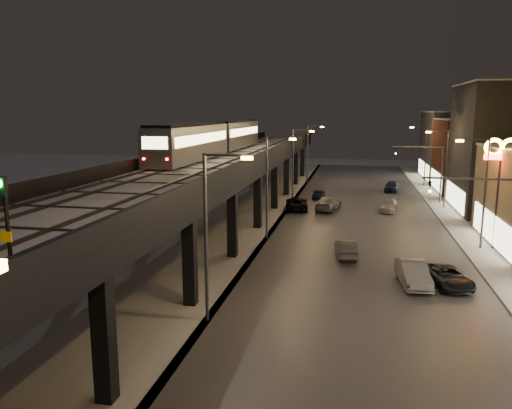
{
  "coord_description": "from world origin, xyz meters",
  "views": [
    {
      "loc": [
        6.8,
        -11.11,
        11.01
      ],
      "look_at": [
        0.41,
        20.69,
        5.0
      ],
      "focal_mm": 35.0,
      "sensor_mm": 36.0,
      "label": 1
    }
  ],
  "objects_px": {
    "car_onc_white": "(388,206)",
    "car_onc_red": "(392,187)",
    "car_onc_dark": "(447,277)",
    "car_near_white": "(346,249)",
    "car_mid_silver": "(297,204)",
    "car_far_white": "(319,194)",
    "rail_signal": "(4,208)",
    "car_mid_dark": "(328,204)",
    "car_onc_silver": "(413,274)",
    "subway_train": "(216,137)"
  },
  "relations": [
    {
      "from": "car_mid_dark",
      "to": "car_onc_dark",
      "type": "distance_m",
      "value": 25.47
    },
    {
      "from": "car_near_white",
      "to": "car_onc_red",
      "type": "height_order",
      "value": "car_onc_red"
    },
    {
      "from": "car_onc_silver",
      "to": "car_near_white",
      "type": "bearing_deg",
      "value": 122.17
    },
    {
      "from": "car_far_white",
      "to": "subway_train",
      "type": "bearing_deg",
      "value": 45.04
    },
    {
      "from": "car_near_white",
      "to": "car_far_white",
      "type": "height_order",
      "value": "car_near_white"
    },
    {
      "from": "car_mid_silver",
      "to": "rail_signal",
      "type": "bearing_deg",
      "value": 80.08
    },
    {
      "from": "rail_signal",
      "to": "car_onc_white",
      "type": "distance_m",
      "value": 48.19
    },
    {
      "from": "car_near_white",
      "to": "car_mid_silver",
      "type": "height_order",
      "value": "car_mid_silver"
    },
    {
      "from": "car_mid_dark",
      "to": "car_onc_red",
      "type": "distance_m",
      "value": 17.44
    },
    {
      "from": "car_near_white",
      "to": "car_far_white",
      "type": "relative_size",
      "value": 1.11
    },
    {
      "from": "car_onc_white",
      "to": "rail_signal",
      "type": "bearing_deg",
      "value": -97.72
    },
    {
      "from": "car_mid_silver",
      "to": "car_onc_white",
      "type": "distance_m",
      "value": 10.32
    },
    {
      "from": "subway_train",
      "to": "car_far_white",
      "type": "distance_m",
      "value": 16.69
    },
    {
      "from": "car_mid_silver",
      "to": "car_far_white",
      "type": "bearing_deg",
      "value": -110.13
    },
    {
      "from": "rail_signal",
      "to": "car_mid_dark",
      "type": "height_order",
      "value": "rail_signal"
    },
    {
      "from": "car_onc_white",
      "to": "car_far_white",
      "type": "bearing_deg",
      "value": 148.44
    },
    {
      "from": "car_onc_dark",
      "to": "car_far_white",
      "type": "bearing_deg",
      "value": 93.22
    },
    {
      "from": "subway_train",
      "to": "rail_signal",
      "type": "xyz_separation_m",
      "value": [
        6.4,
        -42.44,
        0.27
      ]
    },
    {
      "from": "car_near_white",
      "to": "car_onc_red",
      "type": "distance_m",
      "value": 34.41
    },
    {
      "from": "car_onc_silver",
      "to": "car_onc_red",
      "type": "xyz_separation_m",
      "value": [
        1.17,
        39.55,
        -0.02
      ]
    },
    {
      "from": "car_far_white",
      "to": "car_onc_silver",
      "type": "bearing_deg",
      "value": 106.36
    },
    {
      "from": "car_onc_silver",
      "to": "car_onc_white",
      "type": "distance_m",
      "value": 24.88
    },
    {
      "from": "rail_signal",
      "to": "car_far_white",
      "type": "height_order",
      "value": "rail_signal"
    },
    {
      "from": "car_mid_dark",
      "to": "car_onc_white",
      "type": "xyz_separation_m",
      "value": [
        6.68,
        0.85,
        -0.11
      ]
    },
    {
      "from": "car_mid_silver",
      "to": "car_far_white",
      "type": "relative_size",
      "value": 1.45
    },
    {
      "from": "car_onc_dark",
      "to": "car_onc_white",
      "type": "xyz_separation_m",
      "value": [
        -2.21,
        24.71,
        0.02
      ]
    },
    {
      "from": "rail_signal",
      "to": "car_onc_red",
      "type": "distance_m",
      "value": 62.57
    },
    {
      "from": "rail_signal",
      "to": "car_mid_dark",
      "type": "relative_size",
      "value": 0.52
    },
    {
      "from": "car_near_white",
      "to": "car_onc_white",
      "type": "height_order",
      "value": "car_near_white"
    },
    {
      "from": "subway_train",
      "to": "car_mid_silver",
      "type": "bearing_deg",
      "value": 13.72
    },
    {
      "from": "rail_signal",
      "to": "car_near_white",
      "type": "relative_size",
      "value": 0.69
    },
    {
      "from": "car_mid_silver",
      "to": "car_onc_silver",
      "type": "bearing_deg",
      "value": 106.79
    },
    {
      "from": "car_near_white",
      "to": "car_onc_dark",
      "type": "relative_size",
      "value": 0.88
    },
    {
      "from": "car_mid_dark",
      "to": "car_onc_dark",
      "type": "xyz_separation_m",
      "value": [
        8.9,
        -23.86,
        -0.13
      ]
    },
    {
      "from": "car_onc_dark",
      "to": "car_onc_red",
      "type": "distance_m",
      "value": 39.4
    },
    {
      "from": "car_far_white",
      "to": "car_onc_white",
      "type": "bearing_deg",
      "value": 142.18
    },
    {
      "from": "car_onc_dark",
      "to": "car_onc_red",
      "type": "xyz_separation_m",
      "value": [
        -0.96,
        39.39,
        0.11
      ]
    },
    {
      "from": "car_onc_dark",
      "to": "car_onc_red",
      "type": "bearing_deg",
      "value": 76.11
    },
    {
      "from": "car_onc_silver",
      "to": "car_mid_dark",
      "type": "bearing_deg",
      "value": 99.83
    },
    {
      "from": "car_mid_dark",
      "to": "car_far_white",
      "type": "distance_m",
      "value": 7.85
    },
    {
      "from": "car_mid_silver",
      "to": "car_onc_dark",
      "type": "height_order",
      "value": "car_mid_silver"
    },
    {
      "from": "car_far_white",
      "to": "car_mid_dark",
      "type": "bearing_deg",
      "value": 103.68
    },
    {
      "from": "rail_signal",
      "to": "car_onc_dark",
      "type": "distance_m",
      "value": 27.02
    },
    {
      "from": "car_onc_white",
      "to": "car_onc_red",
      "type": "distance_m",
      "value": 14.73
    },
    {
      "from": "car_onc_silver",
      "to": "car_onc_red",
      "type": "bearing_deg",
      "value": 82.4
    },
    {
      "from": "car_mid_silver",
      "to": "car_onc_red",
      "type": "xyz_separation_m",
      "value": [
        11.5,
        15.9,
        0.02
      ]
    },
    {
      "from": "car_mid_dark",
      "to": "car_near_white",
      "type": "bearing_deg",
      "value": 107.79
    },
    {
      "from": "car_mid_silver",
      "to": "car_onc_silver",
      "type": "relative_size",
      "value": 1.14
    },
    {
      "from": "rail_signal",
      "to": "car_onc_dark",
      "type": "bearing_deg",
      "value": 54.8
    },
    {
      "from": "car_mid_silver",
      "to": "car_onc_silver",
      "type": "height_order",
      "value": "car_onc_silver"
    }
  ]
}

